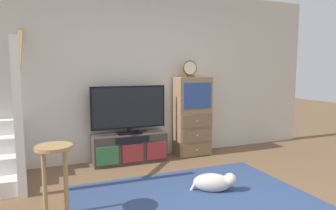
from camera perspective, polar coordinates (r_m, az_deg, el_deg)
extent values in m
cube|color=beige|center=(4.88, -4.91, 5.83)|extent=(6.40, 0.12, 2.70)
cube|color=navy|center=(3.46, 4.86, -17.61)|extent=(2.60, 1.80, 0.01)
cube|color=#423833|center=(4.71, -7.36, -8.13)|extent=(1.13, 0.36, 0.45)
cube|color=#337042|center=(4.46, -11.48, -9.55)|extent=(0.32, 0.02, 0.27)
cube|color=maroon|center=(4.54, -6.73, -9.16)|extent=(0.32, 0.02, 0.27)
cube|color=maroon|center=(4.64, -2.18, -8.74)|extent=(0.32, 0.02, 0.27)
cube|color=black|center=(4.48, -6.77, -6.65)|extent=(0.51, 0.02, 0.09)
cube|color=black|center=(4.67, -7.46, -5.28)|extent=(0.36, 0.22, 0.02)
cylinder|color=black|center=(4.66, -7.47, -4.77)|extent=(0.05, 0.05, 0.06)
cube|color=black|center=(4.60, -7.54, -0.42)|extent=(1.16, 0.05, 0.65)
cube|color=black|center=(4.57, -7.45, -0.46)|extent=(1.11, 0.01, 0.60)
cube|color=#93704C|center=(5.00, 4.66, -2.14)|extent=(0.58, 0.34, 1.31)
cube|color=brown|center=(4.96, 5.54, -8.57)|extent=(0.53, 0.02, 0.20)
sphere|color=olive|center=(4.94, 5.63, -8.62)|extent=(0.03, 0.03, 0.03)
cube|color=brown|center=(4.90, 5.57, -5.86)|extent=(0.53, 0.02, 0.20)
sphere|color=olive|center=(4.88, 5.67, -5.90)|extent=(0.03, 0.03, 0.03)
cube|color=brown|center=(4.85, 5.60, -3.09)|extent=(0.53, 0.02, 0.20)
sphere|color=olive|center=(4.84, 5.70, -3.12)|extent=(0.03, 0.03, 0.03)
cube|color=#2D4784|center=(4.80, 5.66, 1.80)|extent=(0.49, 0.02, 0.41)
cube|color=#4C3823|center=(4.89, 4.13, 5.51)|extent=(0.15, 0.08, 0.02)
cylinder|color=brown|center=(4.89, 4.15, 7.10)|extent=(0.25, 0.04, 0.25)
cylinder|color=beige|center=(4.87, 4.28, 7.10)|extent=(0.21, 0.01, 0.21)
cube|color=white|center=(3.66, -26.71, -2.32)|extent=(0.09, 0.09, 1.80)
cube|color=#9E7547|center=(4.27, -26.59, 9.68)|extent=(0.06, 1.33, 0.99)
cylinder|color=#A37A4C|center=(3.01, -22.54, -14.88)|extent=(0.04, 0.04, 0.70)
cylinder|color=#A37A4C|center=(3.01, -18.86, -14.71)|extent=(0.04, 0.04, 0.70)
cylinder|color=#A37A4C|center=(3.18, -22.52, -13.66)|extent=(0.04, 0.04, 0.70)
cylinder|color=#A37A4C|center=(3.18, -19.06, -13.50)|extent=(0.04, 0.04, 0.70)
cylinder|color=#A37A4C|center=(2.98, -21.05, -7.56)|extent=(0.34, 0.34, 0.03)
ellipsoid|color=beige|center=(3.66, 8.42, -14.49)|extent=(0.48, 0.38, 0.22)
sphere|color=beige|center=(3.66, 11.80, -13.79)|extent=(0.15, 0.15, 0.15)
cylinder|color=beige|center=(3.66, 5.03, -14.97)|extent=(0.11, 0.08, 0.16)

